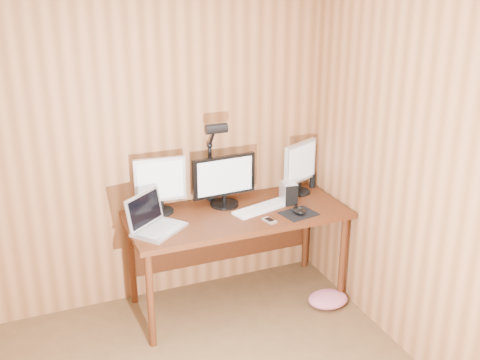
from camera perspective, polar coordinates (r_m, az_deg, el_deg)
room_shell at (r=2.23m, az=-6.96°, el=-10.82°), size 4.00×4.00×4.00m
desk at (r=4.21m, az=-0.63°, el=-4.46°), size 1.60×0.70×0.75m
monitor_center at (r=4.15m, az=-1.62°, el=-0.04°), size 0.49×0.22×0.39m
monitor_left at (r=4.06m, az=-8.10°, el=-0.39°), size 0.37×0.17×0.42m
monitor_right at (r=4.40m, az=6.13°, el=1.39°), size 0.34×0.19×0.42m
laptop at (r=3.86m, az=-8.82°, el=-4.15°), size 0.44×0.43×0.25m
keyboard at (r=4.15m, az=2.25°, el=-2.85°), size 0.48×0.26×0.02m
mousepad at (r=4.10m, az=5.98°, el=-3.41°), size 0.28×0.24×0.00m
mouse at (r=4.09m, az=5.99°, el=-3.12°), size 0.12×0.14×0.04m
hard_drive at (r=4.26m, az=4.95°, el=-1.30°), size 0.12×0.16×0.16m
phone at (r=3.96m, az=3.01°, el=-4.11°), size 0.08×0.12×0.02m
speaker at (r=4.59m, az=7.37°, el=-0.05°), size 0.05×0.05×0.11m
desk_lamp at (r=4.12m, az=-2.72°, el=3.04°), size 0.16×0.22×0.68m
fabric_pile at (r=4.44m, az=8.92°, el=-11.87°), size 0.37×0.34×0.10m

